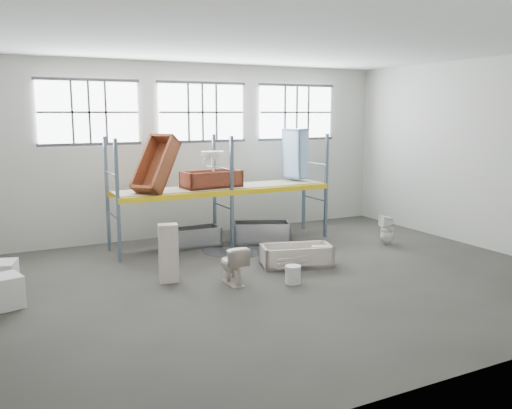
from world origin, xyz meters
TOP-DOWN VIEW (x-y plane):
  - floor at (0.00, 0.00)m, footprint 12.00×10.00m
  - ceiling at (0.00, 0.00)m, footprint 12.00×10.00m
  - wall_back at (0.00, 5.05)m, footprint 12.00×0.10m
  - wall_front at (0.00, -5.05)m, footprint 12.00×0.10m
  - wall_right at (6.05, 0.00)m, footprint 0.10×10.00m
  - window_left at (-3.20, 4.94)m, footprint 2.60×0.04m
  - window_mid at (0.00, 4.94)m, footprint 2.60×0.04m
  - window_right at (3.20, 4.94)m, footprint 2.60×0.04m
  - rack_upright_la at (-3.00, 2.90)m, footprint 0.08×0.08m
  - rack_upright_lb at (-3.00, 4.10)m, footprint 0.08×0.08m
  - rack_upright_ma at (0.00, 2.90)m, footprint 0.08×0.08m
  - rack_upright_mb at (0.00, 4.10)m, footprint 0.08×0.08m
  - rack_upright_ra at (3.00, 2.90)m, footprint 0.08×0.08m
  - rack_upright_rb at (3.00, 4.10)m, footprint 0.08×0.08m
  - rack_beam_front at (0.00, 2.90)m, footprint 6.00×0.10m
  - rack_beam_back at (0.00, 4.10)m, footprint 6.00×0.10m
  - shelf_deck at (0.00, 3.50)m, footprint 5.90×1.10m
  - wet_patch at (0.00, 2.70)m, footprint 1.80×1.80m
  - bathtub_beige at (0.66, 0.69)m, footprint 1.81×1.21m
  - cistern_spare at (1.19, 0.46)m, footprint 0.43×0.32m
  - sink_in_tub at (0.59, 0.72)m, footprint 0.44×0.44m
  - toilet_beige at (-1.25, 0.15)m, footprint 0.49×0.83m
  - cistern_tall at (-2.43, 0.85)m, footprint 0.45×0.34m
  - toilet_white at (3.97, 1.33)m, footprint 0.46×0.45m
  - steel_tub_left at (-0.86, 3.55)m, footprint 1.43×0.69m
  - steel_tub_right at (0.98, 3.10)m, footprint 1.74×1.29m
  - rust_tub_flat at (-0.33, 3.49)m, footprint 1.65×0.90m
  - rust_tub_tilted at (-1.91, 3.36)m, footprint 1.45×1.32m
  - sink_on_shelf at (-0.39, 3.21)m, footprint 0.75×0.68m
  - blue_tub_upright at (2.44, 3.72)m, footprint 0.63×0.79m
  - bucket at (-0.12, -0.45)m, footprint 0.37×0.37m
  - carton_near at (-5.70, 0.77)m, footprint 0.84×0.76m

SIDE VIEW (x-z plane):
  - floor at x=0.00m, z-range -0.10..0.00m
  - wet_patch at x=0.00m, z-range 0.00..0.00m
  - sink_in_tub at x=0.59m, z-range 0.09..0.23m
  - bucket at x=-0.12m, z-range 0.00..0.39m
  - bathtub_beige at x=0.66m, z-range 0.00..0.49m
  - steel_tub_left at x=-0.86m, z-range 0.00..0.52m
  - cistern_spare at x=1.19m, z-range 0.09..0.47m
  - steel_tub_right at x=0.98m, z-range 0.00..0.58m
  - carton_near at x=-5.70m, z-range 0.00..0.61m
  - toilet_white at x=3.97m, z-range 0.00..0.82m
  - toilet_beige at x=-1.25m, z-range 0.00..0.84m
  - cistern_tall at x=-2.43m, z-range 0.00..1.26m
  - rack_upright_la at x=-3.00m, z-range 0.00..3.00m
  - rack_upright_lb at x=-3.00m, z-range 0.00..3.00m
  - rack_upright_ma at x=0.00m, z-range 0.00..3.00m
  - rack_upright_mb at x=0.00m, z-range 0.00..3.00m
  - rack_upright_ra at x=3.00m, z-range 0.00..3.00m
  - rack_upright_rb at x=3.00m, z-range 0.00..3.00m
  - rack_beam_front at x=0.00m, z-range 1.43..1.57m
  - rack_beam_back at x=0.00m, z-range 1.43..1.57m
  - shelf_deck at x=0.00m, z-range 1.57..1.59m
  - rust_tub_flat at x=-0.33m, z-range 1.60..2.04m
  - sink_on_shelf at x=-0.39m, z-range 1.82..2.37m
  - rust_tub_tilted at x=-1.91m, z-range 1.53..3.06m
  - blue_tub_upright at x=2.44m, z-range 1.66..3.13m
  - wall_back at x=0.00m, z-range 0.00..5.00m
  - wall_front at x=0.00m, z-range 0.00..5.00m
  - wall_right at x=6.05m, z-range 0.00..5.00m
  - window_left at x=-3.20m, z-range 2.80..4.40m
  - window_mid at x=0.00m, z-range 2.80..4.40m
  - window_right at x=3.20m, z-range 2.80..4.40m
  - ceiling at x=0.00m, z-range 5.00..5.10m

